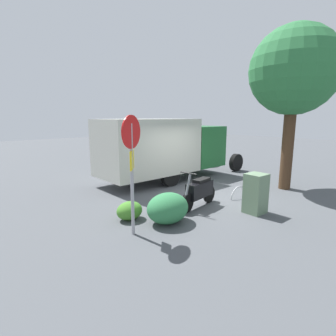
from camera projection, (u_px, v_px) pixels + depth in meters
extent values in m
plane|color=#494D51|center=(206.00, 196.00, 9.44)|extent=(60.00, 60.00, 0.00)
cylinder|color=black|center=(170.00, 175.00, 10.80)|extent=(0.91, 0.28, 0.90)
cylinder|color=black|center=(143.00, 169.00, 12.19)|extent=(0.91, 0.28, 0.90)
cylinder|color=black|center=(236.00, 162.00, 13.84)|extent=(0.91, 0.28, 0.90)
cylinder|color=black|center=(208.00, 158.00, 15.23)|extent=(0.91, 0.28, 0.90)
cube|color=beige|center=(148.00, 146.00, 11.02)|extent=(4.21, 2.32, 2.26)
cube|color=#1D642D|center=(198.00, 146.00, 13.07)|extent=(1.86, 2.15, 1.90)
cube|color=black|center=(198.00, 133.00, 12.95)|extent=(1.87, 1.99, 0.60)
cylinder|color=black|center=(187.00, 203.00, 7.81)|extent=(0.57, 0.16, 0.56)
cylinder|color=black|center=(209.00, 194.00, 8.75)|extent=(0.57, 0.16, 0.56)
cube|color=black|center=(200.00, 189.00, 8.26)|extent=(1.13, 0.44, 0.48)
cube|color=black|center=(202.00, 180.00, 8.29)|extent=(0.67, 0.35, 0.12)
cylinder|color=slate|center=(188.00, 185.00, 7.74)|extent=(0.29, 0.10, 0.69)
cylinder|color=black|center=(188.00, 173.00, 7.67)|extent=(0.10, 0.55, 0.04)
cylinder|color=#9E9EA3|center=(132.00, 181.00, 6.16)|extent=(0.08, 0.08, 2.64)
cylinder|color=red|center=(131.00, 132.00, 5.93)|extent=(0.71, 0.32, 0.76)
cube|color=yellow|center=(132.00, 160.00, 6.05)|extent=(0.33, 0.33, 0.44)
cylinder|color=#47301E|center=(288.00, 147.00, 10.18)|extent=(0.43, 0.43, 3.33)
sphere|color=#2B713C|center=(294.00, 70.00, 9.65)|extent=(3.22, 3.22, 3.22)
cube|color=slate|center=(256.00, 193.00, 7.74)|extent=(0.60, 0.56, 1.17)
torus|color=#B7B7BC|center=(238.00, 198.00, 9.28)|extent=(0.85, 0.11, 0.85)
ellipsoid|color=#43812A|center=(130.00, 211.00, 7.27)|extent=(0.75, 0.61, 0.51)
ellipsoid|color=#307946|center=(168.00, 208.00, 7.02)|extent=(1.20, 0.98, 0.82)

